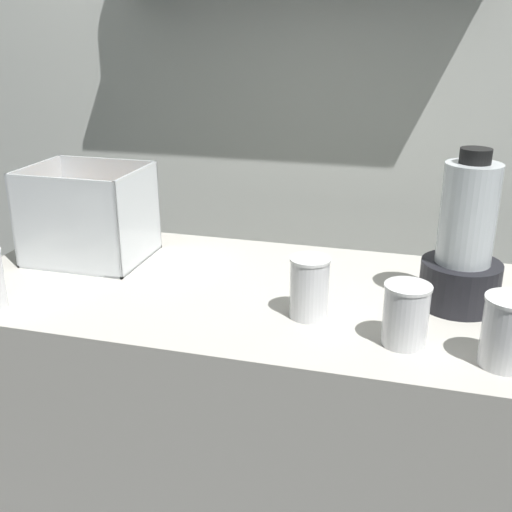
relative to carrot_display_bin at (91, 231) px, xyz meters
The scene contains 7 objects.
counter 0.70m from the carrot_display_bin, 10.32° to the right, with size 1.40×0.64×0.90m, color beige.
back_wall_unit 0.87m from the carrot_display_bin, 55.83° to the left, with size 2.60×0.24×2.50m.
carrot_display_bin is the anchor object (origin of this frame).
blender_pitcher 0.91m from the carrot_display_bin, ahead, with size 0.17×0.17×0.34m.
juice_cup_carrot_left 0.64m from the carrot_display_bin, 17.61° to the right, with size 0.08×0.08×0.13m.
juice_cup_beet_middle 0.85m from the carrot_display_bin, 17.98° to the right, with size 0.09×0.09×0.12m.
juice_cup_pomegranate_right 1.03m from the carrot_display_bin, 16.64° to the right, with size 0.09×0.09×0.13m.
Camera 1 is at (0.34, -1.25, 1.47)m, focal length 43.11 mm.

